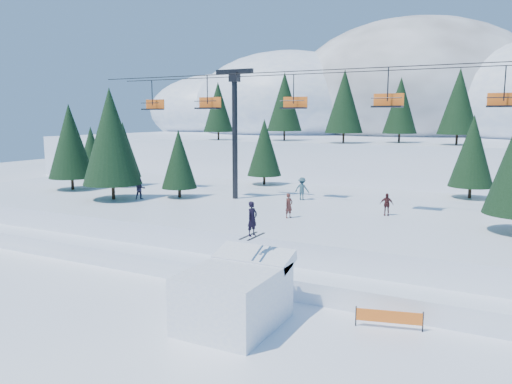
% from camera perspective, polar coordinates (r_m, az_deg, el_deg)
% --- Properties ---
extents(ground, '(160.00, 160.00, 0.00)m').
position_cam_1_polar(ground, '(22.00, -5.16, -15.84)').
color(ground, white).
rests_on(ground, ground).
extents(mid_shelf, '(70.00, 22.00, 2.50)m').
position_cam_1_polar(mid_shelf, '(37.34, 9.76, -3.64)').
color(mid_shelf, white).
rests_on(mid_shelf, ground).
extents(berm, '(70.00, 6.00, 1.10)m').
position_cam_1_polar(berm, '(28.43, 3.57, -8.89)').
color(berm, white).
rests_on(berm, ground).
extents(mountain_ridge, '(119.00, 60.21, 26.46)m').
position_cam_1_polar(mountain_ridge, '(91.61, 17.38, 8.56)').
color(mountain_ridge, white).
rests_on(mountain_ridge, ground).
extents(jump_kicker, '(3.73, 5.08, 5.30)m').
position_cam_1_polar(jump_kicker, '(22.34, -2.43, -11.64)').
color(jump_kicker, white).
rests_on(jump_kicker, ground).
extents(chairlift, '(46.00, 3.21, 10.28)m').
position_cam_1_polar(chairlift, '(36.20, 12.06, 8.78)').
color(chairlift, black).
rests_on(chairlift, mid_shelf).
extents(conifer_stand, '(62.83, 17.80, 9.21)m').
position_cam_1_polar(conifer_stand, '(35.86, 17.66, 4.63)').
color(conifer_stand, black).
rests_on(conifer_stand, mid_shelf).
extents(distant_skiers, '(28.76, 7.78, 1.81)m').
position_cam_1_polar(distant_skiers, '(37.23, 5.54, -0.31)').
color(distant_skiers, '#552922').
rests_on(distant_skiers, mid_shelf).
extents(banner_near, '(2.78, 0.73, 0.90)m').
position_cam_1_polar(banner_near, '(22.89, 14.96, -13.63)').
color(banner_near, black).
rests_on(banner_near, ground).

